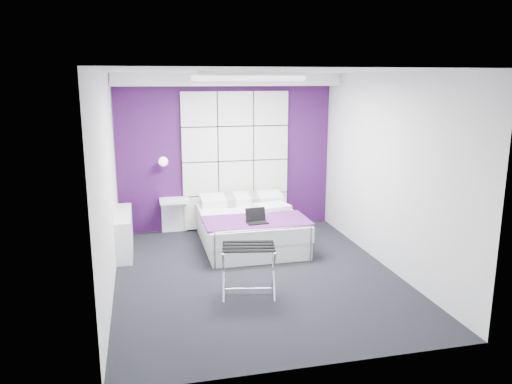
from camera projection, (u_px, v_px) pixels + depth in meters
floor at (256, 275)px, 6.54m from camera, size 4.40×4.40×0.00m
ceiling at (256, 71)px, 5.96m from camera, size 4.40×4.40×0.00m
wall_back at (226, 153)px, 8.34m from camera, size 3.60×0.00×3.60m
wall_left at (107, 184)px, 5.85m from camera, size 0.00×4.40×4.40m
wall_right at (387, 172)px, 6.65m from camera, size 0.00×4.40×4.40m
accent_wall at (226, 153)px, 8.33m from camera, size 3.58×0.02×2.58m
soffit at (228, 79)px, 7.84m from camera, size 3.58×0.50×0.20m
headboard at (236, 161)px, 8.35m from camera, size 1.80×0.08×2.30m
skylight at (246, 76)px, 6.54m from camera, size 1.36×0.86×0.12m
wall_lamp at (163, 161)px, 7.99m from camera, size 0.15×0.15×0.15m
radiator at (124, 233)px, 7.33m from camera, size 0.22×1.20×0.60m
bed at (249, 227)px, 7.68m from camera, size 1.52×1.82×0.65m
nightstand at (174, 200)px, 8.13m from camera, size 0.47×0.36×0.05m
luggage_rack at (249, 270)px, 5.89m from camera, size 0.61×0.45×0.60m
laptop at (256, 219)px, 7.08m from camera, size 0.29×0.21×0.21m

